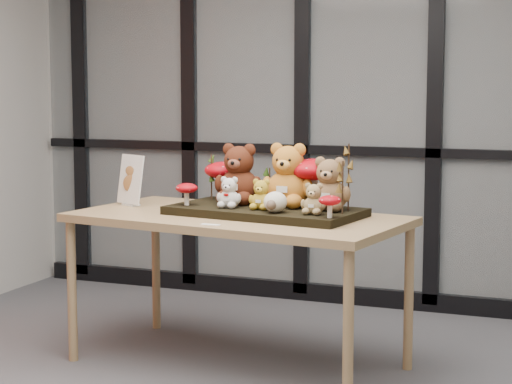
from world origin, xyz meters
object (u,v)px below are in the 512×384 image
at_px(bear_small_yellow, 261,193).
at_px(plush_cream_hedgehog, 275,201).
at_px(mushroom_back_left, 223,179).
at_px(mushroom_back_right, 313,180).
at_px(mushroom_front_left, 187,193).
at_px(display_table, 238,227).
at_px(diorama_tray, 265,211).
at_px(bear_beige_small, 314,197).
at_px(bear_white_bow, 229,191).
at_px(bear_tan_back, 330,181).
at_px(bear_brown_medium, 239,170).
at_px(mushroom_front_right, 330,205).
at_px(sign_holder, 130,182).
at_px(bear_pooh_yellow, 288,172).

bearing_deg(bear_small_yellow, plush_cream_hedgehog, -27.97).
xyz_separation_m(mushroom_back_left, mushroom_back_right, (0.56, -0.10, 0.02)).
bearing_deg(mushroom_front_left, display_table, 6.42).
xyz_separation_m(diorama_tray, mushroom_back_right, (0.22, 0.13, 0.16)).
bearing_deg(bear_beige_small, mushroom_back_left, 158.91).
bearing_deg(display_table, bear_white_bow, -119.90).
distance_m(display_table, mushroom_back_right, 0.47).
relative_size(bear_tan_back, bear_small_yellow, 1.72).
bearing_deg(bear_beige_small, bear_brown_medium, 162.34).
height_order(mushroom_front_right, sign_holder, sign_holder).
height_order(mushroom_back_right, mushroom_front_left, mushroom_back_right).
bearing_deg(bear_white_bow, bear_pooh_yellow, 39.18).
bearing_deg(mushroom_front_left, bear_beige_small, -5.57).
bearing_deg(bear_small_yellow, mushroom_front_left, -172.34).
relative_size(bear_pooh_yellow, bear_brown_medium, 1.03).
bearing_deg(plush_cream_hedgehog, mushroom_front_left, 179.52).
bearing_deg(plush_cream_hedgehog, sign_holder, 174.32).
distance_m(bear_tan_back, mushroom_back_left, 0.71).
distance_m(mushroom_front_left, mushroom_front_right, 0.86).
height_order(diorama_tray, bear_beige_small, bear_beige_small).
bearing_deg(bear_tan_back, bear_pooh_yellow, 176.36).
bearing_deg(bear_small_yellow, mushroom_back_right, 54.00).
xyz_separation_m(display_table, bear_pooh_yellow, (0.24, 0.12, 0.29)).
height_order(display_table, sign_holder, sign_holder).
xyz_separation_m(bear_brown_medium, bear_beige_small, (0.50, -0.25, -0.09)).
relative_size(bear_small_yellow, sign_holder, 0.61).
distance_m(diorama_tray, sign_holder, 0.86).
distance_m(bear_pooh_yellow, sign_holder, 0.95).
height_order(display_table, mushroom_front_right, mushroom_front_right).
bearing_deg(bear_tan_back, bear_small_yellow, -153.71).
bearing_deg(plush_cream_hedgehog, diorama_tray, 134.38).
bearing_deg(bear_white_bow, diorama_tray, 34.79).
bearing_deg(diorama_tray, bear_small_yellow, -73.86).
height_order(bear_small_yellow, bear_white_bow, bear_white_bow).
relative_size(bear_small_yellow, bear_white_bow, 0.97).
distance_m(bear_white_bow, bear_beige_small, 0.49).
xyz_separation_m(mushroom_back_right, mushroom_front_right, (0.20, -0.36, -0.08)).
bearing_deg(bear_white_bow, mushroom_front_left, -172.81).
relative_size(bear_pooh_yellow, bear_small_yellow, 2.11).
relative_size(mushroom_back_right, sign_holder, 0.97).
relative_size(bear_pooh_yellow, mushroom_front_right, 3.03).
relative_size(bear_white_bow, mushroom_back_right, 0.65).
bearing_deg(plush_cream_hedgehog, bear_pooh_yellow, 102.52).
xyz_separation_m(bear_brown_medium, plush_cream_hedgehog, (0.31, -0.26, -0.12)).
height_order(bear_brown_medium, mushroom_back_right, bear_brown_medium).
bearing_deg(bear_beige_small, bear_white_bow, -179.00).
height_order(mushroom_back_right, mushroom_front_right, mushroom_back_right).
bearing_deg(mushroom_back_right, bear_small_yellow, -134.67).
height_order(bear_brown_medium, mushroom_front_right, bear_brown_medium).
xyz_separation_m(mushroom_back_right, sign_holder, (-1.07, -0.04, -0.05)).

